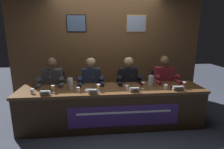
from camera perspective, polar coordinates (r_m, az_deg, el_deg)
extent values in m
plane|color=#383D4C|center=(3.60, 0.00, -15.25)|extent=(12.00, 12.00, 0.00)
cube|color=brown|center=(4.44, -1.64, 7.92)|extent=(4.55, 0.12, 2.60)
cube|color=black|center=(4.36, -11.17, 15.56)|extent=(0.45, 0.02, 0.39)
cube|color=slate|center=(4.35, -11.19, 15.57)|extent=(0.41, 0.01, 0.35)
cube|color=tan|center=(4.46, 7.70, 15.64)|extent=(0.47, 0.02, 0.39)
cube|color=#8C99AD|center=(4.45, 7.73, 15.64)|extent=(0.43, 0.01, 0.35)
cube|color=brown|center=(3.32, 0.00, -4.62)|extent=(3.35, 0.74, 0.05)
cube|color=#342112|center=(3.13, 0.66, -12.93)|extent=(3.29, 0.04, 0.67)
cube|color=#342112|center=(3.68, -26.54, -10.29)|extent=(0.08, 0.66, 0.67)
cube|color=#342112|center=(3.94, 24.48, -8.48)|extent=(0.08, 0.66, 0.67)
cube|color=#4C2D7A|center=(3.14, 3.95, -12.94)|extent=(1.89, 0.01, 0.37)
cube|color=white|center=(3.10, 3.99, -11.90)|extent=(1.60, 0.00, 0.04)
cylinder|color=black|center=(4.08, -17.25, -12.04)|extent=(0.44, 0.44, 0.02)
cylinder|color=black|center=(4.00, -17.47, -9.16)|extent=(0.05, 0.05, 0.42)
cube|color=#232328|center=(3.92, -17.70, -6.13)|extent=(0.44, 0.44, 0.03)
cube|color=#232328|center=(4.04, -17.37, -2.04)|extent=(0.40, 0.05, 0.44)
cylinder|color=black|center=(3.71, -20.10, -11.16)|extent=(0.10, 0.10, 0.47)
cylinder|color=black|center=(3.66, -17.01, -11.22)|extent=(0.10, 0.10, 0.47)
cylinder|color=black|center=(3.74, -19.90, -6.21)|extent=(0.13, 0.34, 0.13)
cylinder|color=black|center=(3.69, -16.87, -6.21)|extent=(0.13, 0.34, 0.13)
cube|color=#38383D|center=(3.80, -18.12, -1.94)|extent=(0.36, 0.20, 0.48)
sphere|color=brown|center=(3.70, -18.61, 3.58)|extent=(0.19, 0.19, 0.19)
sphere|color=#593819|center=(3.72, -18.57, 3.85)|extent=(0.17, 0.17, 0.17)
cylinder|color=#38383D|center=(3.75, -21.59, -2.10)|extent=(0.09, 0.30, 0.25)
cylinder|color=#38383D|center=(3.66, -15.26, -2.00)|extent=(0.09, 0.30, 0.25)
cylinder|color=#38383D|center=(3.61, -22.22, -3.22)|extent=(0.07, 0.24, 0.07)
cylinder|color=#38383D|center=(3.52, -15.64, -3.15)|extent=(0.07, 0.24, 0.07)
cube|color=white|center=(3.10, -20.50, -5.55)|extent=(0.16, 0.03, 0.08)
cube|color=white|center=(3.14, -20.35, -5.35)|extent=(0.16, 0.03, 0.08)
cube|color=black|center=(3.10, -20.52, -5.57)|extent=(0.11, 0.01, 0.01)
cylinder|color=white|center=(3.22, -18.02, -5.40)|extent=(0.06, 0.06, 0.00)
cylinder|color=white|center=(3.21, -18.06, -4.90)|extent=(0.01, 0.01, 0.05)
cone|color=white|center=(3.19, -18.13, -3.88)|extent=(0.06, 0.06, 0.06)
cylinder|color=orange|center=(3.19, -18.13, -3.99)|extent=(0.04, 0.04, 0.04)
cylinder|color=silver|center=(3.26, -23.84, -4.89)|extent=(0.06, 0.06, 0.08)
cylinder|color=silver|center=(3.27, -23.81, -5.18)|extent=(0.05, 0.05, 0.05)
cylinder|color=black|center=(3.35, -19.22, -4.58)|extent=(0.06, 0.06, 0.02)
cylinder|color=black|center=(3.38, -19.11, -2.64)|extent=(0.01, 0.13, 0.18)
sphere|color=#2D2D2D|center=(3.42, -18.99, -0.90)|extent=(0.03, 0.03, 0.03)
cylinder|color=black|center=(4.00, -6.25, -12.04)|extent=(0.44, 0.44, 0.02)
cylinder|color=black|center=(3.91, -6.34, -9.11)|extent=(0.05, 0.05, 0.42)
cube|color=#232328|center=(3.83, -6.42, -6.00)|extent=(0.44, 0.44, 0.03)
cube|color=#232328|center=(3.95, -6.49, -1.82)|extent=(0.40, 0.05, 0.44)
cylinder|color=black|center=(3.59, -8.01, -11.23)|extent=(0.10, 0.10, 0.47)
cylinder|color=black|center=(3.59, -4.76, -11.17)|extent=(0.10, 0.10, 0.47)
cylinder|color=black|center=(3.62, -8.07, -6.12)|extent=(0.13, 0.34, 0.13)
cylinder|color=black|center=(3.62, -4.89, -6.05)|extent=(0.13, 0.34, 0.13)
cube|color=#1E2338|center=(3.71, -6.55, -1.71)|extent=(0.36, 0.20, 0.48)
sphere|color=tan|center=(3.61, -6.71, 3.95)|extent=(0.19, 0.19, 0.19)
sphere|color=black|center=(3.62, -6.72, 4.23)|extent=(0.17, 0.17, 0.17)
cylinder|color=#1E2338|center=(3.62, -9.91, -1.90)|extent=(0.09, 0.30, 0.25)
cylinder|color=#1E2338|center=(3.61, -3.24, -1.74)|extent=(0.09, 0.30, 0.25)
cylinder|color=#1E2338|center=(3.47, -10.07, -3.06)|extent=(0.07, 0.24, 0.07)
cylinder|color=#1E2338|center=(3.47, -3.12, -2.91)|extent=(0.07, 0.24, 0.07)
cube|color=white|center=(2.99, -6.05, -5.44)|extent=(0.15, 0.03, 0.08)
cube|color=white|center=(3.02, -6.05, -5.23)|extent=(0.15, 0.03, 0.08)
cube|color=black|center=(2.99, -6.05, -5.46)|extent=(0.11, 0.01, 0.01)
cylinder|color=white|center=(3.13, -4.23, -5.26)|extent=(0.06, 0.06, 0.00)
cylinder|color=white|center=(3.12, -4.24, -4.75)|extent=(0.01, 0.01, 0.05)
cone|color=white|center=(3.10, -4.26, -3.70)|extent=(0.06, 0.06, 0.06)
cylinder|color=yellow|center=(3.11, -4.26, -3.81)|extent=(0.04, 0.04, 0.04)
cylinder|color=silver|center=(3.12, -10.61, -4.74)|extent=(0.06, 0.06, 0.08)
cylinder|color=silver|center=(3.13, -10.60, -5.03)|extent=(0.05, 0.05, 0.05)
cylinder|color=black|center=(3.24, -5.90, -4.48)|extent=(0.06, 0.06, 0.02)
cylinder|color=black|center=(3.28, -5.94, -2.47)|extent=(0.01, 0.13, 0.18)
sphere|color=#2D2D2D|center=(3.31, -5.98, -0.67)|extent=(0.03, 0.03, 0.03)
cylinder|color=black|center=(4.06, 4.79, -11.60)|extent=(0.44, 0.44, 0.02)
cylinder|color=black|center=(3.97, 4.86, -8.71)|extent=(0.05, 0.05, 0.42)
cube|color=#232328|center=(3.89, 4.92, -5.65)|extent=(0.44, 0.44, 0.03)
cube|color=#232328|center=(4.01, 4.47, -1.54)|extent=(0.40, 0.05, 0.44)
cylinder|color=black|center=(3.64, 4.30, -10.81)|extent=(0.10, 0.10, 0.47)
cylinder|color=black|center=(3.67, 7.42, -10.62)|extent=(0.10, 0.10, 0.47)
cylinder|color=black|center=(3.67, 3.97, -5.77)|extent=(0.13, 0.34, 0.13)
cylinder|color=black|center=(3.71, 7.04, -5.64)|extent=(0.13, 0.34, 0.13)
cube|color=black|center=(3.77, 5.10, -1.42)|extent=(0.36, 0.20, 0.48)
sphere|color=tan|center=(3.68, 5.28, 4.16)|extent=(0.19, 0.19, 0.19)
sphere|color=black|center=(3.69, 5.24, 4.43)|extent=(0.17, 0.17, 0.17)
cylinder|color=black|center=(3.64, 2.15, -1.61)|extent=(0.09, 0.30, 0.25)
cylinder|color=black|center=(3.72, 8.57, -1.42)|extent=(0.09, 0.30, 0.25)
cylinder|color=black|center=(3.50, 2.50, -2.75)|extent=(0.07, 0.24, 0.07)
cylinder|color=black|center=(3.58, 9.18, -2.53)|extent=(0.07, 0.24, 0.07)
cube|color=white|center=(3.08, 7.20, -4.89)|extent=(0.16, 0.03, 0.08)
cube|color=white|center=(3.12, 7.06, -4.70)|extent=(0.16, 0.03, 0.08)
cube|color=black|center=(3.08, 7.21, -4.91)|extent=(0.11, 0.01, 0.01)
cylinder|color=white|center=(3.30, 9.76, -4.46)|extent=(0.06, 0.06, 0.00)
cylinder|color=white|center=(3.29, 9.78, -3.97)|extent=(0.01, 0.01, 0.05)
cone|color=white|center=(3.27, 9.83, -2.97)|extent=(0.06, 0.06, 0.06)
cylinder|color=#B21E2D|center=(3.27, 9.82, -3.07)|extent=(0.04, 0.04, 0.04)
cylinder|color=silver|center=(3.20, 4.66, -4.11)|extent=(0.06, 0.06, 0.08)
cylinder|color=silver|center=(3.20, 4.66, -4.40)|extent=(0.05, 0.05, 0.05)
cylinder|color=black|center=(3.33, 6.62, -4.00)|extent=(0.06, 0.06, 0.02)
cylinder|color=black|center=(3.36, 6.44, -2.06)|extent=(0.01, 0.13, 0.18)
sphere|color=#2D2D2D|center=(3.40, 6.26, -0.31)|extent=(0.03, 0.03, 0.03)
cylinder|color=black|center=(4.26, 15.12, -10.82)|extent=(0.44, 0.44, 0.02)
cylinder|color=black|center=(4.17, 15.31, -8.04)|extent=(0.05, 0.05, 0.42)
cube|color=#232328|center=(4.10, 15.50, -5.11)|extent=(0.44, 0.44, 0.03)
cube|color=#232328|center=(4.21, 14.74, -1.23)|extent=(0.40, 0.05, 0.44)
cylinder|color=black|center=(3.84, 15.76, -9.97)|extent=(0.10, 0.10, 0.47)
cylinder|color=black|center=(3.91, 18.53, -9.71)|extent=(0.10, 0.10, 0.47)
cylinder|color=black|center=(3.87, 15.23, -5.21)|extent=(0.13, 0.34, 0.13)
cylinder|color=black|center=(3.94, 17.96, -5.04)|extent=(0.13, 0.34, 0.13)
cube|color=maroon|center=(3.99, 15.93, -1.09)|extent=(0.36, 0.20, 0.48)
sphere|color=brown|center=(3.89, 16.39, 4.19)|extent=(0.19, 0.19, 0.19)
sphere|color=#593819|center=(3.90, 16.33, 4.44)|extent=(0.17, 0.17, 0.17)
cylinder|color=maroon|center=(3.82, 13.56, -1.27)|extent=(0.09, 0.30, 0.25)
cylinder|color=maroon|center=(3.97, 19.29, -1.07)|extent=(0.09, 0.30, 0.25)
cylinder|color=maroon|center=(3.68, 14.34, -2.34)|extent=(0.07, 0.24, 0.07)
cylinder|color=maroon|center=(3.84, 20.24, -2.09)|extent=(0.07, 0.24, 0.07)
cube|color=white|center=(3.35, 20.37, -4.14)|extent=(0.20, 0.03, 0.08)
cube|color=white|center=(3.38, 20.13, -3.97)|extent=(0.20, 0.03, 0.08)
cube|color=black|center=(3.35, 20.40, -4.16)|extent=(0.14, 0.01, 0.01)
cylinder|color=white|center=(3.51, 21.71, -4.13)|extent=(0.06, 0.06, 0.00)
cylinder|color=white|center=(3.50, 21.75, -3.67)|extent=(0.01, 0.01, 0.05)
cone|color=white|center=(3.49, 21.84, -2.73)|extent=(0.06, 0.06, 0.06)
cylinder|color=#B21E2D|center=(3.49, 21.83, -2.83)|extent=(0.04, 0.04, 0.04)
cylinder|color=silver|center=(3.36, 16.56, -3.75)|extent=(0.06, 0.06, 0.08)
cylinder|color=silver|center=(3.37, 16.54, -4.03)|extent=(0.05, 0.05, 0.05)
cylinder|color=black|center=(3.52, 18.54, -3.71)|extent=(0.06, 0.06, 0.02)
cylinder|color=black|center=(3.54, 18.25, -1.86)|extent=(0.01, 0.13, 0.18)
sphere|color=#2D2D2D|center=(3.58, 17.95, -0.21)|extent=(0.03, 0.03, 0.03)
cylinder|color=silver|center=(3.34, -13.07, -2.81)|extent=(0.10, 0.10, 0.18)
cylinder|color=silver|center=(3.31, -13.15, -1.22)|extent=(0.08, 0.09, 0.01)
sphere|color=silver|center=(3.31, -13.17, -0.98)|extent=(0.02, 0.02, 0.02)
torus|color=silver|center=(3.33, -11.91, -2.64)|extent=(0.07, 0.01, 0.07)
cylinder|color=silver|center=(3.51, 12.21, -1.96)|extent=(0.10, 0.10, 0.18)
cylinder|color=silver|center=(3.49, 12.29, -0.44)|extent=(0.08, 0.08, 0.01)
sphere|color=silver|center=(3.48, 12.30, -0.22)|extent=(0.02, 0.02, 0.02)
torus|color=silver|center=(3.53, 13.27, -1.78)|extent=(0.07, 0.01, 0.07)
cube|color=white|center=(3.19, -6.63, -4.91)|extent=(0.23, 0.19, 0.01)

